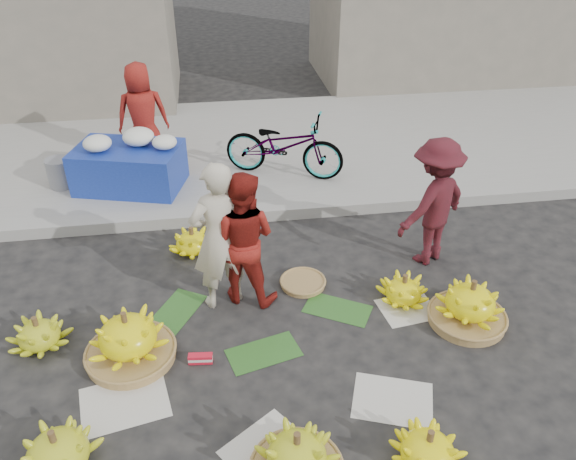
{
  "coord_description": "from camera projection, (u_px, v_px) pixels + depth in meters",
  "views": [
    {
      "loc": [
        -0.42,
        -3.92,
        3.68
      ],
      "look_at": [
        0.26,
        0.75,
        0.7
      ],
      "focal_mm": 35.0,
      "sensor_mm": 36.0,
      "label": 1
    }
  ],
  "objects": [
    {
      "name": "ground",
      "position": [
        272.0,
        337.0,
        5.29
      ],
      "size": [
        80.0,
        80.0,
        0.0
      ],
      "primitive_type": "plane",
      "color": "black",
      "rests_on": "ground"
    },
    {
      "name": "curb",
      "position": [
        251.0,
        213.0,
        7.09
      ],
      "size": [
        40.0,
        0.25,
        0.15
      ],
      "primitive_type": "cube",
      "color": "gray",
      "rests_on": "ground"
    },
    {
      "name": "sidewalk",
      "position": [
        239.0,
        147.0,
        8.86
      ],
      "size": [
        40.0,
        4.0,
        0.12
      ],
      "primitive_type": "cube",
      "color": "gray",
      "rests_on": "ground"
    },
    {
      "name": "newspaper_scatter",
      "position": [
        284.0,
        403.0,
        4.62
      ],
      "size": [
        3.2,
        1.8,
        0.0
      ],
      "primitive_type": null,
      "color": "silver",
      "rests_on": "ground"
    },
    {
      "name": "banana_leaves",
      "position": [
        259.0,
        323.0,
        5.45
      ],
      "size": [
        2.0,
        1.0,
        0.0
      ],
      "primitive_type": null,
      "color": "#22551C",
      "rests_on": "ground"
    },
    {
      "name": "banana_bunch_0",
      "position": [
        128.0,
        338.0,
        4.94
      ],
      "size": [
        0.8,
        0.8,
        0.52
      ],
      "rotation": [
        0.0,
        0.0,
        -0.14
      ],
      "color": "olive",
      "rests_on": "ground"
    },
    {
      "name": "banana_bunch_1",
      "position": [
        57.0,
        452.0,
        4.04
      ],
      "size": [
        0.76,
        0.76,
        0.39
      ],
      "rotation": [
        0.0,
        0.0,
        0.26
      ],
      "color": "#9BB319",
      "rests_on": "ground"
    },
    {
      "name": "banana_bunch_2",
      "position": [
        297.0,
        458.0,
        3.96
      ],
      "size": [
        0.67,
        0.67,
        0.46
      ],
      "rotation": [
        0.0,
        0.0,
        -0.1
      ],
      "color": "olive",
      "rests_on": "ground"
    },
    {
      "name": "banana_bunch_3",
      "position": [
        428.0,
        450.0,
        4.08
      ],
      "size": [
        0.62,
        0.62,
        0.35
      ],
      "rotation": [
        0.0,
        0.0,
        -0.15
      ],
      "color": "#FFF70C",
      "rests_on": "ground"
    },
    {
      "name": "banana_bunch_4",
      "position": [
        470.0,
        304.0,
        5.36
      ],
      "size": [
        0.76,
        0.76,
        0.49
      ],
      "rotation": [
        0.0,
        0.0,
        0.18
      ],
      "color": "olive",
      "rests_on": "ground"
    },
    {
      "name": "banana_bunch_5",
      "position": [
        404.0,
        290.0,
        5.67
      ],
      "size": [
        0.53,
        0.53,
        0.33
      ],
      "rotation": [
        0.0,
        0.0,
        -0.04
      ],
      "color": "#FFF70C",
      "rests_on": "ground"
    },
    {
      "name": "banana_bunch_6",
      "position": [
        39.0,
        334.0,
        5.12
      ],
      "size": [
        0.65,
        0.65,
        0.33
      ],
      "rotation": [
        0.0,
        0.0,
        -0.29
      ],
      "color": "#9BB319",
      "rests_on": "ground"
    },
    {
      "name": "banana_bunch_7",
      "position": [
        192.0,
        242.0,
        6.41
      ],
      "size": [
        0.69,
        0.69,
        0.33
      ],
      "rotation": [
        0.0,
        0.0,
        -0.43
      ],
      "color": "#FFF70C",
      "rests_on": "ground"
    },
    {
      "name": "basket_spare",
      "position": [
        303.0,
        283.0,
        5.95
      ],
      "size": [
        0.61,
        0.61,
        0.05
      ],
      "primitive_type": "cylinder",
      "rotation": [
        0.0,
        0.0,
        0.41
      ],
      "color": "olive",
      "rests_on": "ground"
    },
    {
      "name": "incense_stack",
      "position": [
        200.0,
        359.0,
        4.99
      ],
      "size": [
        0.22,
        0.09,
        0.09
      ],
      "primitive_type": "cube",
      "rotation": [
        0.0,
        0.0,
        -0.1
      ],
      "color": "red",
      "rests_on": "ground"
    },
    {
      "name": "vendor_cream",
      "position": [
        218.0,
        237.0,
        5.33
      ],
      "size": [
        0.67,
        0.56,
        1.55
      ],
      "primitive_type": "imported",
      "rotation": [
        0.0,
        0.0,
        3.53
      ],
      "color": "beige",
      "rests_on": "ground"
    },
    {
      "name": "vendor_red",
      "position": [
        243.0,
        239.0,
        5.44
      ],
      "size": [
        0.84,
        0.76,
        1.41
      ],
      "primitive_type": "imported",
      "rotation": [
        0.0,
        0.0,
        2.74
      ],
      "color": "maroon",
      "rests_on": "ground"
    },
    {
      "name": "man_striped",
      "position": [
        434.0,
        202.0,
        6.0
      ],
      "size": [
        1.08,
        0.93,
        1.45
      ],
      "primitive_type": "imported",
      "rotation": [
        0.0,
        0.0,
        3.66
      ],
      "color": "maroon",
      "rests_on": "ground"
    },
    {
      "name": "flower_table",
      "position": [
        130.0,
        164.0,
        7.44
      ],
      "size": [
        1.53,
        1.18,
        0.79
      ],
      "rotation": [
        0.0,
        0.0,
        -0.27
      ],
      "color": "navy",
      "rests_on": "sidewalk"
    },
    {
      "name": "grey_bucket",
      "position": [
        61.0,
        173.0,
        7.52
      ],
      "size": [
        0.34,
        0.34,
        0.39
      ],
      "primitive_type": "cylinder",
      "color": "gray",
      "rests_on": "sidewalk"
    },
    {
      "name": "flower_vendor",
      "position": [
        143.0,
        115.0,
        7.86
      ],
      "size": [
        0.77,
        0.55,
        1.46
      ],
      "primitive_type": "imported",
      "rotation": [
        0.0,
        0.0,
        3.27
      ],
      "color": "maroon",
      "rests_on": "sidewalk"
    },
    {
      "name": "bicycle",
      "position": [
        284.0,
        145.0,
        7.69
      ],
      "size": [
        1.18,
        1.76,
        0.88
      ],
      "primitive_type": "imported",
      "rotation": [
        0.0,
        0.0,
        1.18
      ],
      "color": "gray",
      "rests_on": "sidewalk"
    }
  ]
}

